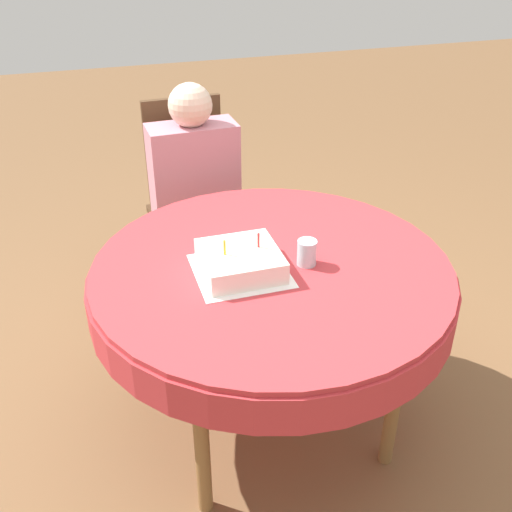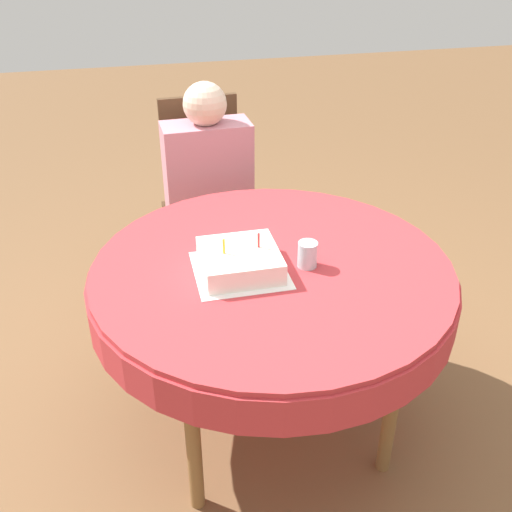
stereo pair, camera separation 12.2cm
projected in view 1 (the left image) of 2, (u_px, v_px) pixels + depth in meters
name	position (u px, v px, depth m)	size (l,w,h in m)	color
ground_plane	(269.00, 414.00, 2.43)	(12.00, 12.00, 0.00)	brown
dining_table	(271.00, 284.00, 2.10)	(1.26, 1.26, 0.72)	#BC3338
chair	(192.00, 197.00, 2.97)	(0.44, 0.44, 0.99)	#4C331E
person	(195.00, 178.00, 2.81)	(0.41, 0.30, 1.11)	beige
napkin	(240.00, 271.00, 2.02)	(0.31, 0.31, 0.00)	white
birthday_cake	(240.00, 261.00, 2.00)	(0.26, 0.26, 0.13)	white
drinking_glass	(307.00, 253.00, 2.04)	(0.07, 0.07, 0.09)	silver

